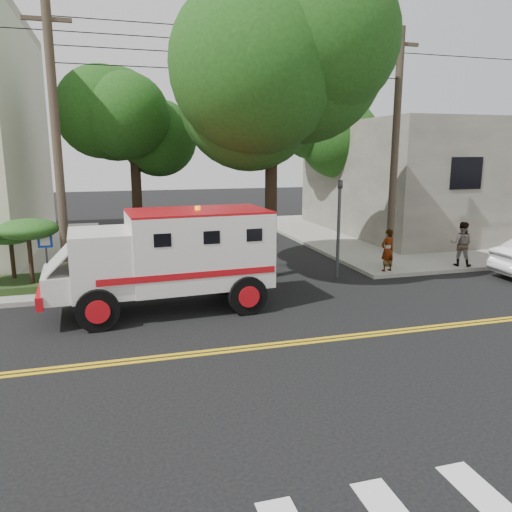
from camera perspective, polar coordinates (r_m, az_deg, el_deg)
name	(u,v)px	position (r m, az deg, el deg)	size (l,w,h in m)	color
ground	(293,343)	(12.43, 4.20, -9.92)	(100.00, 100.00, 0.00)	black
sidewalk_ne	(433,232)	(30.32, 19.58, 2.64)	(17.00, 17.00, 0.15)	gray
building_right	(454,177)	(31.31, 21.70, 8.43)	(14.00, 12.00, 6.00)	#625D54
utility_pole_left	(58,155)	(16.88, -21.73, 10.71)	(0.28, 0.28, 9.00)	#382D23
utility_pole_right	(395,154)	(19.91, 15.57, 11.17)	(0.28, 0.28, 9.00)	#382D23
tree_main	(287,74)	(18.22, 3.51, 20.06)	(6.08, 5.70, 9.85)	black
tree_left	(141,124)	(22.66, -12.98, 14.46)	(4.48, 4.20, 7.70)	black
tree_right	(345,124)	(29.57, 10.16, 14.63)	(4.80, 4.50, 8.20)	black
traffic_signal	(339,218)	(18.34, 9.45, 4.28)	(0.15, 0.18, 3.60)	#3F3F42
accessibility_sign	(46,254)	(17.43, -22.84, 0.23)	(0.45, 0.10, 2.02)	#3F3F42
palm_planter	(6,245)	(18.01, -26.66, 1.16)	(3.52, 2.63, 2.36)	#1E3314
armored_truck	(171,254)	(14.69, -9.74, 0.18)	(6.58, 2.93, 2.93)	silver
pedestrian_a	(387,250)	(19.40, 14.79, 0.64)	(0.58, 0.38, 1.60)	gray
pedestrian_b	(461,244)	(21.23, 22.43, 1.29)	(0.85, 0.66, 1.75)	gray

